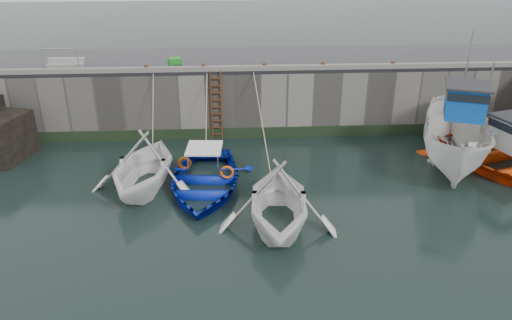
{
  "coord_description": "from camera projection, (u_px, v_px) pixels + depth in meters",
  "views": [
    {
      "loc": [
        -1.49,
        -11.53,
        8.81
      ],
      "look_at": [
        -0.5,
        4.9,
        1.2
      ],
      "focal_mm": 35.0,
      "sensor_mm": 36.0,
      "label": 1
    }
  ],
  "objects": [
    {
      "name": "ground",
      "position": [
        284.0,
        270.0,
        14.22
      ],
      "size": [
        120.0,
        120.0,
        0.0
      ],
      "primitive_type": "plane",
      "color": "black",
      "rests_on": "ground"
    },
    {
      "name": "quay_back",
      "position": [
        257.0,
        91.0,
        24.92
      ],
      "size": [
        30.0,
        5.0,
        3.0
      ],
      "primitive_type": "cube",
      "color": "slate",
      "rests_on": "ground"
    },
    {
      "name": "road_back",
      "position": [
        257.0,
        59.0,
        24.25
      ],
      "size": [
        30.0,
        5.0,
        0.16
      ],
      "primitive_type": "cube",
      "color": "black",
      "rests_on": "quay_back"
    },
    {
      "name": "kerb_back",
      "position": [
        260.0,
        68.0,
        22.05
      ],
      "size": [
        30.0,
        0.3,
        0.2
      ],
      "primitive_type": "cube",
      "color": "slate",
      "rests_on": "road_back"
    },
    {
      "name": "algae_back",
      "position": [
        260.0,
        133.0,
        23.14
      ],
      "size": [
        30.0,
        0.08,
        0.5
      ],
      "primitive_type": "cube",
      "color": "black",
      "rests_on": "ground"
    },
    {
      "name": "ladder",
      "position": [
        216.0,
        106.0,
        22.43
      ],
      "size": [
        0.51,
        0.08,
        3.2
      ],
      "color": "#3F1E0F",
      "rests_on": "ground"
    },
    {
      "name": "boat_near_white",
      "position": [
        145.0,
        188.0,
        18.7
      ],
      "size": [
        4.87,
        5.4,
        2.51
      ],
      "primitive_type": "imported",
      "rotation": [
        0.0,
        0.0,
        -0.18
      ],
      "color": "white",
      "rests_on": "ground"
    },
    {
      "name": "boat_near_white_rope",
      "position": [
        157.0,
        149.0,
        22.0
      ],
      "size": [
        0.04,
        3.45,
        3.1
      ],
      "primitive_type": null,
      "color": "tan",
      "rests_on": "ground"
    },
    {
      "name": "boat_near_blue",
      "position": [
        204.0,
        188.0,
        18.74
      ],
      "size": [
        4.25,
        5.68,
        1.12
      ],
      "primitive_type": "imported",
      "rotation": [
        0.0,
        0.0,
        -0.07
      ],
      "color": "#0B22AF",
      "rests_on": "ground"
    },
    {
      "name": "boat_near_blue_rope",
      "position": [
        207.0,
        149.0,
        22.08
      ],
      "size": [
        0.04,
        3.51,
        3.1
      ],
      "primitive_type": null,
      "color": "tan",
      "rests_on": "ground"
    },
    {
      "name": "boat_near_blacktrim",
      "position": [
        278.0,
        225.0,
        16.36
      ],
      "size": [
        4.49,
        5.09,
        2.52
      ],
      "primitive_type": "imported",
      "rotation": [
        0.0,
        0.0,
        -0.08
      ],
      "color": "white",
      "rests_on": "ground"
    },
    {
      "name": "boat_near_blacktrim_rope",
      "position": [
        266.0,
        160.0,
        20.96
      ],
      "size": [
        0.04,
        5.76,
        3.1
      ],
      "primitive_type": null,
      "color": "tan",
      "rests_on": "ground"
    },
    {
      "name": "boat_far_white",
      "position": [
        457.0,
        140.0,
        20.06
      ],
      "size": [
        4.91,
        7.37,
        5.66
      ],
      "rotation": [
        0.0,
        0.0,
        -0.37
      ],
      "color": "silver",
      "rests_on": "ground"
    },
    {
      "name": "boat_far_orange",
      "position": [
        500.0,
        156.0,
        20.25
      ],
      "size": [
        6.51,
        7.79,
        4.39
      ],
      "rotation": [
        0.0,
        0.0,
        0.29
      ],
      "color": "#EB430C",
      "rests_on": "ground"
    },
    {
      "name": "fish_crate",
      "position": [
        175.0,
        61.0,
        23.08
      ],
      "size": [
        0.67,
        0.56,
        0.27
      ],
      "primitive_type": "cube",
      "rotation": [
        0.0,
        0.0,
        0.28
      ],
      "color": "#198E23",
      "rests_on": "road_back"
    },
    {
      "name": "railing",
      "position": [
        66.0,
        62.0,
        22.52
      ],
      "size": [
        1.6,
        1.05,
        1.0
      ],
      "color": "#A5A8AD",
      "rests_on": "road_back"
    },
    {
      "name": "bollard_a",
      "position": [
        146.0,
        68.0,
        21.85
      ],
      "size": [
        0.18,
        0.18,
        0.28
      ],
      "primitive_type": "cylinder",
      "color": "#3F1E0F",
      "rests_on": "road_back"
    },
    {
      "name": "bollard_b",
      "position": [
        204.0,
        67.0,
        21.99
      ],
      "size": [
        0.18,
        0.18,
        0.28
      ],
      "primitive_type": "cylinder",
      "color": "#3F1E0F",
      "rests_on": "road_back"
    },
    {
      "name": "bollard_c",
      "position": [
        265.0,
        66.0,
        22.13
      ],
      "size": [
        0.18,
        0.18,
        0.28
      ],
      "primitive_type": "cylinder",
      "color": "#3F1E0F",
      "rests_on": "road_back"
    },
    {
      "name": "bollard_d",
      "position": [
        322.0,
        65.0,
        22.28
      ],
      "size": [
        0.18,
        0.18,
        0.28
      ],
      "primitive_type": "cylinder",
      "color": "#3F1E0F",
      "rests_on": "road_back"
    },
    {
      "name": "bollard_e",
      "position": [
        393.0,
        64.0,
        22.45
      ],
      "size": [
        0.18,
        0.18,
        0.28
      ],
      "primitive_type": "cylinder",
      "color": "#3F1E0F",
      "rests_on": "road_back"
    }
  ]
}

